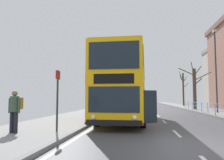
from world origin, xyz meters
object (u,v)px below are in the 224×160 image
bus_stop_sign_near (58,93)px  pedestrian_with_backpack (15,108)px  bare_tree_far_00 (195,87)px  bare_tree_far_01 (183,88)px  double_decker_bus_main (125,87)px  street_lamp_far_side (216,64)px

bus_stop_sign_near → pedestrian_with_backpack: bearing=-159.0°
bare_tree_far_00 → bare_tree_far_01: bare_tree_far_01 is taller
double_decker_bus_main → pedestrian_with_backpack: double_decker_bus_main is taller
double_decker_bus_main → bus_stop_sign_near: double_decker_bus_main is taller
bus_stop_sign_near → bare_tree_far_01: (11.48, 33.81, 1.63)m
street_lamp_far_side → bare_tree_far_01: (0.76, 20.36, -1.41)m
bare_tree_far_01 → pedestrian_with_backpack: bearing=-110.7°
bare_tree_far_00 → bare_tree_far_01: bearing=84.9°
pedestrian_with_backpack → double_decker_bus_main: bearing=58.4°
street_lamp_far_side → bare_tree_far_00: size_ratio=1.38×
bare_tree_far_00 → bare_tree_far_01: (1.21, 13.68, 0.46)m
bus_stop_sign_near → bare_tree_far_01: size_ratio=0.39×
pedestrian_with_backpack → street_lamp_far_side: street_lamp_far_side is taller
bus_stop_sign_near → street_lamp_far_side: (10.72, 13.45, 3.04)m
pedestrian_with_backpack → bus_stop_sign_near: bus_stop_sign_near is taller
bus_stop_sign_near → bare_tree_far_00: 22.62m
street_lamp_far_side → pedestrian_with_backpack: bearing=-131.1°
bare_tree_far_01 → double_decker_bus_main: bearing=-107.9°
bare_tree_far_00 → double_decker_bus_main: bearing=-118.8°
street_lamp_far_side → bus_stop_sign_near: bearing=-128.5°
street_lamp_far_side → bare_tree_far_00: bearing=93.9°
double_decker_bus_main → street_lamp_far_side: size_ratio=1.32×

